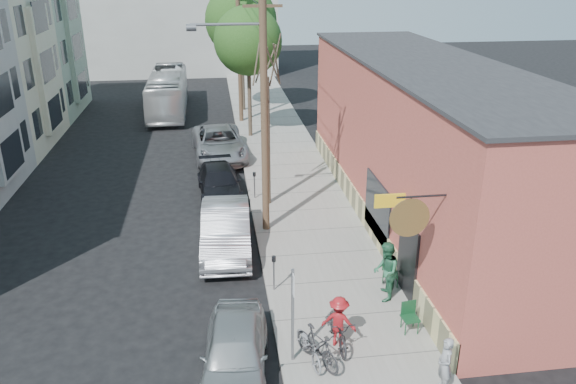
{
  "coord_description": "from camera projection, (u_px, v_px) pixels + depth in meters",
  "views": [
    {
      "loc": [
        0.55,
        -16.08,
        10.12
      ],
      "look_at": [
        3.41,
        4.85,
        1.5
      ],
      "focal_mm": 35.0,
      "sensor_mm": 36.0,
      "label": 1
    }
  ],
  "objects": [
    {
      "name": "patio_chair_a",
      "position": [
        391.0,
        274.0,
        18.58
      ],
      "size": [
        0.63,
        0.63,
        0.88
      ],
      "primitive_type": null,
      "rotation": [
        0.0,
        0.0,
        -0.32
      ],
      "color": "#113F21",
      "rests_on": "sidewalk"
    },
    {
      "name": "cyclist",
      "position": [
        339.0,
        321.0,
        15.57
      ],
      "size": [
        1.13,
        0.92,
        1.52
      ],
      "primitive_type": "imported",
      "rotation": [
        0.0,
        0.0,
        2.72
      ],
      "color": "maroon",
      "rests_on": "sidewalk"
    },
    {
      "name": "utility_pole_far",
      "position": [
        239.0,
        43.0,
        36.44
      ],
      "size": [
        1.8,
        0.28,
        10.0
      ],
      "color": "#503A28",
      "rests_on": "sidewalk"
    },
    {
      "name": "utility_pole_near",
      "position": [
        263.0,
        101.0,
        20.78
      ],
      "size": [
        3.57,
        0.28,
        10.0
      ],
      "color": "#503A28",
      "rests_on": "sidewalk"
    },
    {
      "name": "sign_post",
      "position": [
        293.0,
        307.0,
        14.61
      ],
      "size": [
        0.07,
        0.45,
        2.8
      ],
      "color": "slate",
      "rests_on": "sidewalk"
    },
    {
      "name": "car_0",
      "position": [
        235.0,
        352.0,
        14.64
      ],
      "size": [
        2.11,
        4.37,
        1.44
      ],
      "primitive_type": "imported",
      "rotation": [
        0.0,
        0.0,
        -0.1
      ],
      "color": "#9DA2A4",
      "rests_on": "ground"
    },
    {
      "name": "tree_bare",
      "position": [
        267.0,
        143.0,
        24.13
      ],
      "size": [
        0.24,
        0.24,
        5.65
      ],
      "color": "#44392C",
      "rests_on": "sidewalk"
    },
    {
      "name": "cafe_building",
      "position": [
        422.0,
        143.0,
        22.96
      ],
      "size": [
        6.6,
        20.2,
        6.61
      ],
      "color": "#B24D42",
      "rests_on": "ground"
    },
    {
      "name": "patio_chair_b",
      "position": [
        410.0,
        318.0,
        16.26
      ],
      "size": [
        0.56,
        0.56,
        0.88
      ],
      "primitive_type": null,
      "rotation": [
        0.0,
        0.0,
        0.12
      ],
      "color": "#113F21",
      "rests_on": "sidewalk"
    },
    {
      "name": "ground",
      "position": [
        206.0,
        294.0,
        18.51
      ],
      "size": [
        120.0,
        120.0,
        0.0
      ],
      "primitive_type": "plane",
      "color": "black"
    },
    {
      "name": "tree_leafy_mid",
      "position": [
        248.0,
        41.0,
        32.92
      ],
      "size": [
        4.04,
        4.04,
        7.78
      ],
      "color": "#44392C",
      "rests_on": "sidewalk"
    },
    {
      "name": "car_3",
      "position": [
        219.0,
        143.0,
        31.31
      ],
      "size": [
        3.21,
        6.13,
        1.65
      ],
      "primitive_type": "imported",
      "rotation": [
        0.0,
        0.0,
        0.08
      ],
      "color": "#96979C",
      "rests_on": "ground"
    },
    {
      "name": "parked_bike_a",
      "position": [
        317.0,
        347.0,
        14.91
      ],
      "size": [
        1.27,
        1.78,
        1.06
      ],
      "primitive_type": "imported",
      "rotation": [
        0.0,
        0.0,
        0.49
      ],
      "color": "black",
      "rests_on": "sidewalk"
    },
    {
      "name": "car_1",
      "position": [
        226.0,
        230.0,
        21.08
      ],
      "size": [
        1.96,
        5.19,
        1.69
      ],
      "primitive_type": "imported",
      "rotation": [
        0.0,
        0.0,
        -0.03
      ],
      "color": "#AEAFB7",
      "rests_on": "ground"
    },
    {
      "name": "parked_bike_b",
      "position": [
        309.0,
        346.0,
        15.06
      ],
      "size": [
        0.94,
        1.77,
        0.89
      ],
      "primitive_type": "imported",
      "rotation": [
        0.0,
        0.0,
        0.22
      ],
      "color": "slate",
      "rests_on": "sidewalk"
    },
    {
      "name": "cyclist_bike",
      "position": [
        338.0,
        329.0,
        15.67
      ],
      "size": [
        0.69,
        1.88,
        0.98
      ],
      "primitive_type": "imported",
      "rotation": [
        0.0,
        0.0,
        0.02
      ],
      "color": "black",
      "rests_on": "sidewalk"
    },
    {
      "name": "patron_green",
      "position": [
        386.0,
        271.0,
        17.66
      ],
      "size": [
        0.97,
        1.11,
        1.96
      ],
      "primitive_type": "imported",
      "rotation": [
        0.0,
        0.0,
        -1.83
      ],
      "color": "#296746",
      "rests_on": "sidewalk"
    },
    {
      "name": "car_2",
      "position": [
        219.0,
        183.0,
        26.06
      ],
      "size": [
        2.2,
        4.73,
        1.34
      ],
      "primitive_type": "imported",
      "rotation": [
        0.0,
        0.0,
        0.07
      ],
      "color": "black",
      "rests_on": "ground"
    },
    {
      "name": "patron_grey",
      "position": [
        445.0,
        365.0,
        13.9
      ],
      "size": [
        0.39,
        0.57,
        1.51
      ],
      "primitive_type": "imported",
      "rotation": [
        0.0,
        0.0,
        -1.63
      ],
      "color": "gray",
      "rests_on": "sidewalk"
    },
    {
      "name": "parking_meter_far",
      "position": [
        254.0,
        181.0,
        25.42
      ],
      "size": [
        0.14,
        0.14,
        1.24
      ],
      "color": "slate",
      "rests_on": "sidewalk"
    },
    {
      "name": "sidewalk",
      "position": [
        288.0,
        172.0,
        29.1
      ],
      "size": [
        4.5,
        58.0,
        0.15
      ],
      "primitive_type": "cube",
      "color": "gray",
      "rests_on": "ground"
    },
    {
      "name": "tree_leafy_far",
      "position": [
        241.0,
        21.0,
        38.88
      ],
      "size": [
        4.99,
        4.99,
        8.8
      ],
      "color": "#44392C",
      "rests_on": "sidewalk"
    },
    {
      "name": "end_cap_building",
      "position": [
        181.0,
        9.0,
        54.52
      ],
      "size": [
        18.0,
        8.0,
        12.0
      ],
      "primitive_type": "cube",
      "color": "#A6A6A1",
      "rests_on": "ground"
    },
    {
      "name": "bus",
      "position": [
        168.0,
        92.0,
        40.75
      ],
      "size": [
        2.55,
        10.59,
        2.95
      ],
      "primitive_type": "imported",
      "rotation": [
        0.0,
        0.0,
        0.01
      ],
      "color": "white",
      "rests_on": "ground"
    },
    {
      "name": "parking_meter_near",
      "position": [
        274.0,
        267.0,
        18.19
      ],
      "size": [
        0.14,
        0.14,
        1.24
      ],
      "color": "slate",
      "rests_on": "sidewalk"
    }
  ]
}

